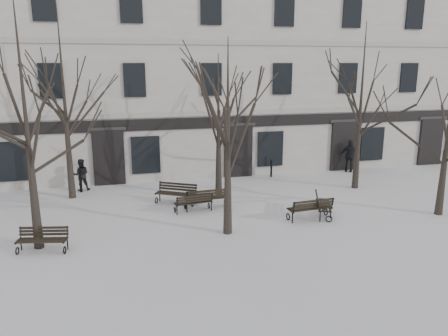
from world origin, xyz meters
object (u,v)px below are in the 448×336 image
object	(u,v)px
tree_1	(23,96)
bench_1	(194,202)
bench_2	(311,208)
bench_3	(176,193)
bench_0	(43,239)
bench_5	(322,204)
bench_4	(207,198)
tree_2	(228,115)

from	to	relation	value
tree_1	bench_1	distance (m)	7.91
bench_2	bench_3	size ratio (longest dim) A/B	1.00
tree_1	bench_0	world-z (taller)	tree_1
bench_1	bench_5	xyz separation A→B (m)	(5.17, -1.66, 0.03)
bench_2	bench_5	distance (m)	0.82
bench_4	bench_5	bearing A→B (deg)	154.77
bench_0	bench_3	bearing A→B (deg)	50.35
bench_3	bench_5	xyz separation A→B (m)	(5.72, -3.04, -0.03)
tree_2	bench_2	xyz separation A→B (m)	(3.64, 0.58, -3.94)
tree_2	bench_0	size ratio (longest dim) A/B	4.12
tree_2	bench_0	world-z (taller)	tree_2
tree_1	tree_2	xyz separation A→B (m)	(6.69, -0.29, -0.76)
bench_1	bench_2	world-z (taller)	bench_2
tree_1	bench_2	xyz separation A→B (m)	(10.32, 0.29, -4.70)
bench_1	bench_2	bearing A→B (deg)	147.60
tree_1	bench_4	size ratio (longest dim) A/B	4.24
bench_4	bench_5	size ratio (longest dim) A/B	1.07
bench_1	bench_2	distance (m)	4.92
bench_3	bench_4	distance (m)	1.65
tree_1	bench_3	bearing A→B (deg)	35.13
tree_1	bench_0	distance (m)	4.77
bench_3	bench_4	bearing A→B (deg)	-14.68
bench_3	bench_5	size ratio (longest dim) A/B	1.04
tree_1	bench_4	world-z (taller)	tree_1
bench_0	bench_3	world-z (taller)	bench_3
bench_1	bench_3	bearing A→B (deg)	-75.55
bench_5	bench_0	bearing A→B (deg)	118.19
bench_5	bench_1	bearing A→B (deg)	94.72
tree_2	bench_4	world-z (taller)	tree_2
bench_2	bench_3	world-z (taller)	bench_2
bench_0	bench_2	size ratio (longest dim) A/B	0.91
bench_2	bench_4	distance (m)	4.47
tree_1	bench_1	bearing A→B (deg)	21.92
tree_1	tree_2	size ratio (longest dim) A/B	1.17
tree_2	bench_5	size ratio (longest dim) A/B	3.87
tree_1	bench_1	world-z (taller)	tree_1
tree_1	bench_2	bearing A→B (deg)	1.58
bench_0	bench_3	distance (m)	6.56
bench_1	tree_1	bearing A→B (deg)	14.45
bench_4	bench_1	bearing A→B (deg)	16.99
bench_1	bench_4	distance (m)	0.66
bench_1	bench_5	distance (m)	5.43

